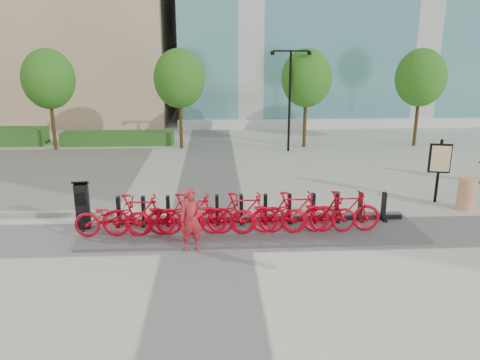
{
  "coord_description": "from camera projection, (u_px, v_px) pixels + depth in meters",
  "views": [
    {
      "loc": [
        0.24,
        -12.27,
        5.12
      ],
      "look_at": [
        1.0,
        1.5,
        1.2
      ],
      "focal_mm": 35.0,
      "sensor_mm": 36.0,
      "label": 1
    }
  ],
  "objects": [
    {
      "name": "map_sign",
      "position": [
        440.0,
        161.0,
        15.68
      ],
      "size": [
        0.72,
        0.26,
        2.18
      ],
      "rotation": [
        0.0,
        0.0,
        -0.21
      ],
      "color": "black",
      "rests_on": "ground"
    },
    {
      "name": "bike_0",
      "position": [
        112.0,
        218.0,
        12.81
      ],
      "size": [
        2.07,
        0.72,
        1.09
      ],
      "primitive_type": "imported",
      "rotation": [
        0.0,
        0.0,
        1.57
      ],
      "color": "#BA0012",
      "rests_on": "dock_pad"
    },
    {
      "name": "bike_2",
      "position": [
        165.0,
        217.0,
        12.89
      ],
      "size": [
        2.07,
        0.72,
        1.09
      ],
      "primitive_type": "imported",
      "rotation": [
        0.0,
        0.0,
        1.57
      ],
      "color": "#BA0012",
      "rests_on": "dock_pad"
    },
    {
      "name": "tree_3",
      "position": [
        421.0,
        78.0,
        24.29
      ],
      "size": [
        2.6,
        2.6,
        5.1
      ],
      "color": "#472E19",
      "rests_on": "ground"
    },
    {
      "name": "bike_3",
      "position": [
        191.0,
        214.0,
        12.91
      ],
      "size": [
        2.01,
        0.57,
        1.21
      ],
      "primitive_type": "imported",
      "rotation": [
        0.0,
        0.0,
        1.57
      ],
      "color": "#BA0012",
      "rests_on": "dock_pad"
    },
    {
      "name": "tree_1",
      "position": [
        179.0,
        79.0,
        23.63
      ],
      "size": [
        2.6,
        2.6,
        5.1
      ],
      "color": "#472E19",
      "rests_on": "ground"
    },
    {
      "name": "bike_5",
      "position": [
        243.0,
        213.0,
        12.99
      ],
      "size": [
        2.01,
        0.57,
        1.21
      ],
      "primitive_type": "imported",
      "rotation": [
        0.0,
        0.0,
        1.57
      ],
      "color": "#BA0012",
      "rests_on": "dock_pad"
    },
    {
      "name": "tree_2",
      "position": [
        306.0,
        78.0,
        23.98
      ],
      "size": [
        2.6,
        2.6,
        5.1
      ],
      "color": "#472E19",
      "rests_on": "ground"
    },
    {
      "name": "streetlamp",
      "position": [
        290.0,
        89.0,
        23.09
      ],
      "size": [
        2.0,
        0.2,
        5.0
      ],
      "color": "black",
      "rests_on": "ground"
    },
    {
      "name": "bike_4",
      "position": [
        217.0,
        216.0,
        12.97
      ],
      "size": [
        2.07,
        0.72,
        1.09
      ],
      "primitive_type": "imported",
      "rotation": [
        0.0,
        0.0,
        1.57
      ],
      "color": "#BA0012",
      "rests_on": "dock_pad"
    },
    {
      "name": "construction_barrel",
      "position": [
        466.0,
        194.0,
        15.2
      ],
      "size": [
        0.72,
        0.72,
        1.08
      ],
      "primitive_type": "cylinder",
      "rotation": [
        0.0,
        0.0,
        0.34
      ],
      "color": "#E65D00",
      "rests_on": "ground"
    },
    {
      "name": "worker_red",
      "position": [
        191.0,
        220.0,
        12.05
      ],
      "size": [
        0.66,
        0.48,
        1.67
      ],
      "primitive_type": "imported",
      "rotation": [
        0.0,
        0.0,
        0.14
      ],
      "color": "#B12027",
      "rests_on": "ground"
    },
    {
      "name": "bike_9",
      "position": [
        345.0,
        211.0,
        13.14
      ],
      "size": [
        2.01,
        0.57,
        1.21
      ],
      "primitive_type": "imported",
      "rotation": [
        0.0,
        0.0,
        1.57
      ],
      "color": "#BA0012",
      "rests_on": "dock_pad"
    },
    {
      "name": "kiosk",
      "position": [
        82.0,
        205.0,
        13.37
      ],
      "size": [
        0.49,
        0.43,
        1.45
      ],
      "rotation": [
        0.0,
        0.0,
        0.13
      ],
      "color": "black",
      "rests_on": "dock_pad"
    },
    {
      "name": "hedge_b",
      "position": [
        118.0,
        138.0,
        25.48
      ],
      "size": [
        6.0,
        1.2,
        0.7
      ],
      "primitive_type": "cube",
      "color": "#21581A",
      "rests_on": "ground"
    },
    {
      "name": "bike_8",
      "position": [
        320.0,
        214.0,
        13.12
      ],
      "size": [
        2.07,
        0.72,
        1.09
      ],
      "primitive_type": "imported",
      "rotation": [
        0.0,
        0.0,
        1.57
      ],
      "color": "#BA0012",
      "rests_on": "dock_pad"
    },
    {
      "name": "bike_7",
      "position": [
        294.0,
        212.0,
        13.06
      ],
      "size": [
        2.01,
        0.57,
        1.21
      ],
      "primitive_type": "imported",
      "rotation": [
        0.0,
        0.0,
        1.57
      ],
      "color": "#BA0012",
      "rests_on": "dock_pad"
    },
    {
      "name": "dock_rail_posts",
      "position": [
        253.0,
        209.0,
        13.85
      ],
      "size": [
        8.02,
        0.5,
        0.85
      ],
      "primitive_type": null,
      "color": "black",
      "rests_on": "dock_pad"
    },
    {
      "name": "ground",
      "position": [
        208.0,
        236.0,
        13.17
      ],
      "size": [
        120.0,
        120.0,
        0.0
      ],
      "primitive_type": "plane",
      "color": "beige"
    },
    {
      "name": "dock_pad",
      "position": [
        253.0,
        230.0,
        13.52
      ],
      "size": [
        9.6,
        2.4,
        0.08
      ],
      "primitive_type": "cube",
      "color": "#4D4D4D",
      "rests_on": "ground"
    },
    {
      "name": "bike_6",
      "position": [
        269.0,
        215.0,
        13.04
      ],
      "size": [
        2.07,
        0.72,
        1.09
      ],
      "primitive_type": "imported",
      "rotation": [
        0.0,
        0.0,
        1.57
      ],
      "color": "#BA0012",
      "rests_on": "dock_pad"
    },
    {
      "name": "bike_1",
      "position": [
        139.0,
        215.0,
        12.83
      ],
      "size": [
        2.01,
        0.57,
        1.21
      ],
      "primitive_type": "imported",
      "rotation": [
        0.0,
        0.0,
        1.57
      ],
      "color": "#BA0012",
      "rests_on": "dock_pad"
    },
    {
      "name": "tree_0",
      "position": [
        48.0,
        79.0,
        23.28
      ],
      "size": [
        2.6,
        2.6,
        5.1
      ],
      "color": "#472E19",
      "rests_on": "ground"
    }
  ]
}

